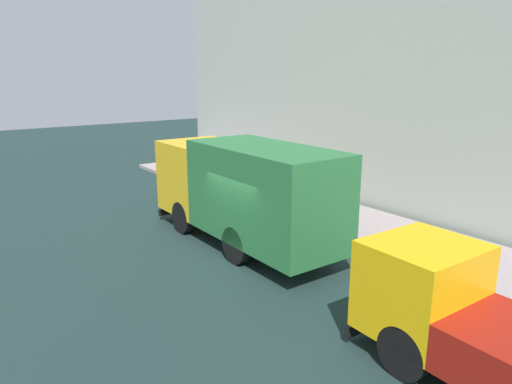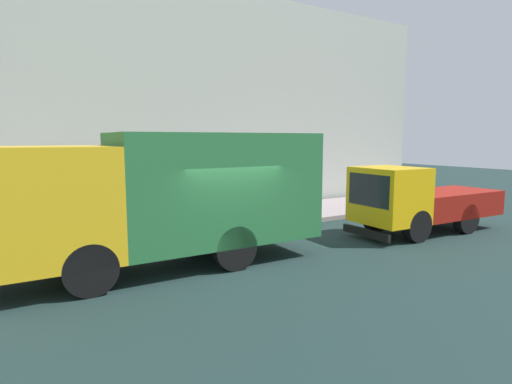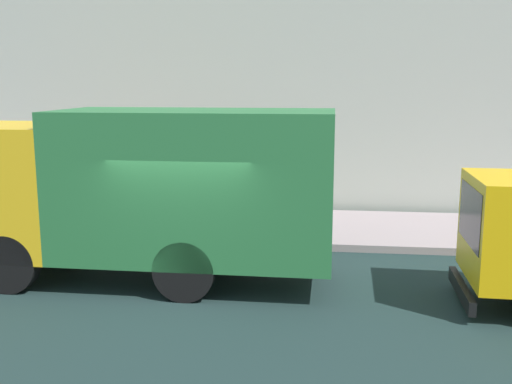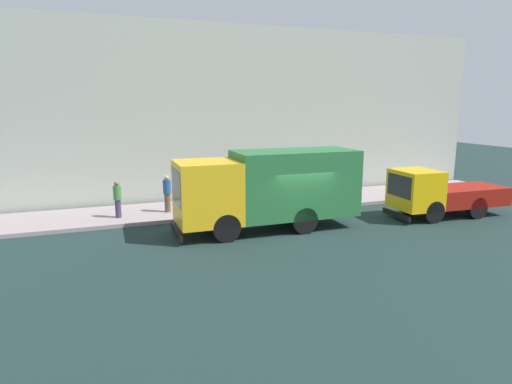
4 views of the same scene
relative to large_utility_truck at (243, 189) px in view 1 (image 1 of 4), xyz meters
The scene contains 9 objects.
ground 2.23m from the large_utility_truck, 120.75° to the right, with size 80.00×80.00×0.00m, color #1C302F.
sidewalk 4.69m from the large_utility_truck, 14.47° to the right, with size 3.73×30.00×0.17m, color #9F8F91.
building_facade 7.24m from the large_utility_truck, ahead, with size 0.50×30.00×9.33m, color #B2B7AA.
large_utility_truck is the anchor object (origin of this frame).
small_flatbed_truck 8.35m from the large_utility_truck, 95.20° to the right, with size 2.18×5.75×2.26m.
pedestrian_walking 5.33m from the large_utility_truck, 43.37° to the left, with size 0.52×0.52×1.75m.
pedestrian_standing 6.91m from the large_utility_truck, 58.81° to the left, with size 0.50×0.50×1.68m.
traffic_cone_orange 4.38m from the large_utility_truck, 44.31° to the left, with size 0.51×0.51×0.72m, color orange.
street_sign_post 3.17m from the large_utility_truck, 33.71° to the right, with size 0.44×0.08×2.24m.
Camera 1 is at (-7.40, -10.42, 5.31)m, focal length 32.66 mm.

